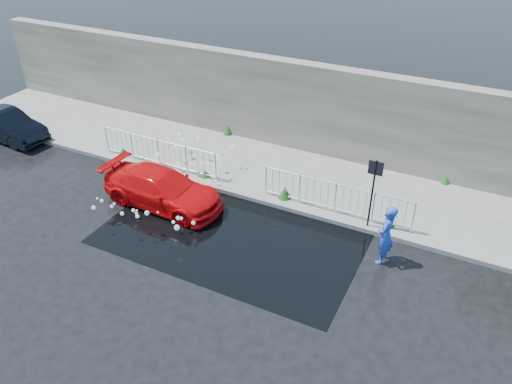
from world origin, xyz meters
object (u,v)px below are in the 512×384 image
sign_post (374,183)px  person (386,235)px  red_car (162,189)px  dark_car (7,125)px

sign_post → person: (0.80, -1.30, -0.78)m
red_car → person: person is taller
sign_post → red_car: sign_post is taller
dark_car → red_car: bearing=-93.5°
sign_post → red_car: (-6.63, -1.71, -1.10)m
red_car → sign_post: bearing=-73.8°
person → sign_post: bearing=-144.4°
sign_post → red_car: bearing=-165.5°
sign_post → red_car: size_ratio=0.58×
red_car → dark_car: (-8.82, 1.21, -0.00)m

